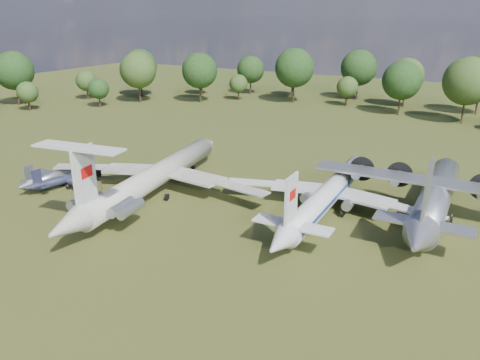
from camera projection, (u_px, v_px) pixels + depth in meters
The scene contains 7 objects.
ground at pixel (188, 195), 71.58m from camera, with size 300.00×300.00×0.00m, color #273D14.
il62_airliner at pixel (156, 180), 71.38m from camera, with size 36.42×47.34×4.64m, color silver, non-canonical shape.
tu104_jet at pixel (328, 198), 65.22m from camera, with size 30.82×41.10×4.11m, color silver, non-canonical shape.
an12_transport at pixel (435, 201), 62.99m from camera, with size 33.71×37.68×4.96m, color #94979B, non-canonical shape.
small_prop_west at pixel (65, 181), 74.65m from camera, with size 9.92×13.53×1.98m, color black, non-canonical shape.
small_prop_northwest at pixel (57, 178), 75.88m from camera, with size 11.35×15.48×2.27m, color #95989C, non-canonical shape.
person_on_il62 at pixel (102, 189), 58.89m from camera, with size 0.59×0.39×1.62m, color olive.
Camera 1 is at (39.59, -54.11, 26.41)m, focal length 35.00 mm.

